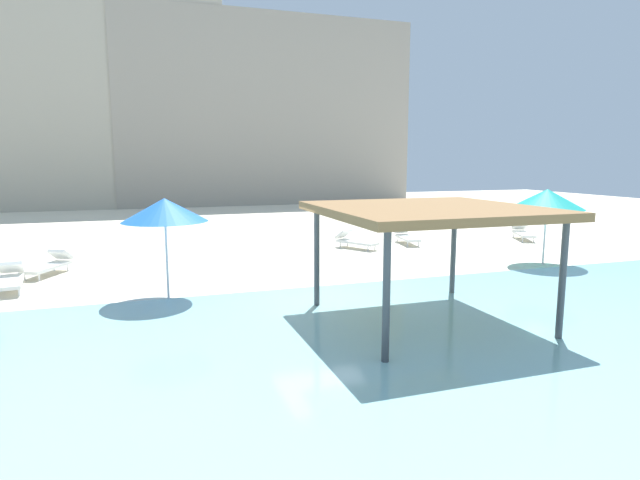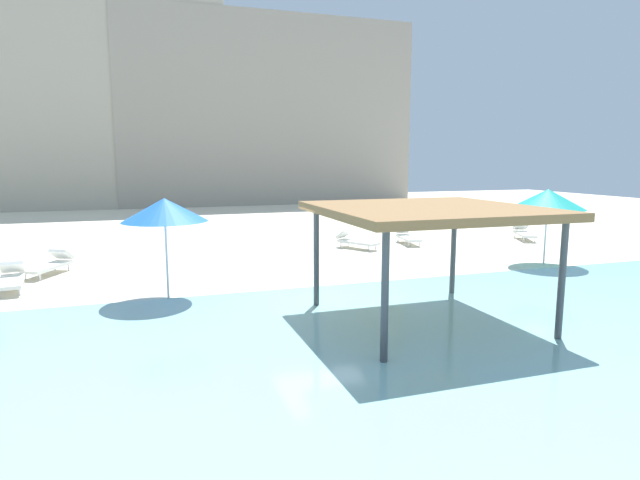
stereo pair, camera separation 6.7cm
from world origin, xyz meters
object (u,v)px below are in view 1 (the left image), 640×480
(shade_pavilion, at_px, (429,213))
(lounge_chair_3, at_px, (50,264))
(lounge_chair_1, at_px, (406,236))
(beach_umbrella_blue_2, at_px, (165,210))
(lounge_chair_4, at_px, (354,240))
(lounge_chair_0, at_px, (523,232))
(lounge_chair_2, at_px, (11,279))
(beach_umbrella_teal_1, at_px, (547,199))

(shade_pavilion, bearing_deg, lounge_chair_3, 137.30)
(lounge_chair_1, bearing_deg, beach_umbrella_blue_2, -49.66)
(lounge_chair_3, relative_size, lounge_chair_4, 1.01)
(lounge_chair_0, relative_size, lounge_chair_4, 1.01)
(lounge_chair_2, distance_m, lounge_chair_4, 12.29)
(beach_umbrella_blue_2, relative_size, lounge_chair_3, 1.35)
(beach_umbrella_blue_2, height_order, lounge_chair_4, beach_umbrella_blue_2)
(lounge_chair_0, relative_size, lounge_chair_2, 1.01)
(shade_pavilion, height_order, beach_umbrella_blue_2, beach_umbrella_blue_2)
(lounge_chair_2, bearing_deg, lounge_chair_4, 97.93)
(beach_umbrella_teal_1, xyz_separation_m, lounge_chair_3, (-16.09, 3.76, -1.96))
(lounge_chair_2, distance_m, lounge_chair_3, 2.02)
(shade_pavilion, height_order, lounge_chair_1, shade_pavilion)
(shade_pavilion, height_order, lounge_chair_0, shade_pavilion)
(lounge_chair_1, bearing_deg, lounge_chair_0, 92.91)
(beach_umbrella_teal_1, height_order, lounge_chair_2, beach_umbrella_teal_1)
(beach_umbrella_teal_1, bearing_deg, lounge_chair_0, 56.65)
(lounge_chair_1, relative_size, lounge_chair_2, 1.00)
(shade_pavilion, bearing_deg, lounge_chair_2, 146.71)
(beach_umbrella_blue_2, distance_m, lounge_chair_0, 16.99)
(shade_pavilion, distance_m, beach_umbrella_blue_2, 6.70)
(shade_pavilion, xyz_separation_m, lounge_chair_4, (2.24, 9.65, -2.14))
(lounge_chair_4, bearing_deg, lounge_chair_0, 59.21)
(lounge_chair_3, bearing_deg, lounge_chair_1, 123.96)
(lounge_chair_4, bearing_deg, lounge_chair_3, -111.66)
(beach_umbrella_blue_2, bearing_deg, lounge_chair_1, 30.82)
(lounge_chair_3, bearing_deg, beach_umbrella_blue_2, 64.98)
(beach_umbrella_teal_1, bearing_deg, beach_umbrella_blue_2, -177.73)
(lounge_chair_2, bearing_deg, beach_umbrella_blue_2, 52.32)
(shade_pavilion, bearing_deg, lounge_chair_4, 76.93)
(beach_umbrella_teal_1, bearing_deg, lounge_chair_4, 133.65)
(lounge_chair_4, bearing_deg, shade_pavilion, -42.26)
(beach_umbrella_teal_1, relative_size, beach_umbrella_blue_2, 0.99)
(lounge_chair_2, xyz_separation_m, lounge_chair_3, (0.72, 1.89, 0.00))
(lounge_chair_3, distance_m, lounge_chair_4, 11.20)
(lounge_chair_2, xyz_separation_m, lounge_chair_4, (11.83, 3.35, 0.00))
(shade_pavilion, xyz_separation_m, lounge_chair_3, (-8.86, 8.18, -2.14))
(lounge_chair_3, bearing_deg, lounge_chair_0, 119.78)
(lounge_chair_4, bearing_deg, beach_umbrella_teal_1, 14.46)
(beach_umbrella_blue_2, distance_m, lounge_chair_4, 9.79)
(lounge_chair_1, relative_size, lounge_chair_3, 1.00)
(beach_umbrella_teal_1, height_order, beach_umbrella_blue_2, beach_umbrella_blue_2)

